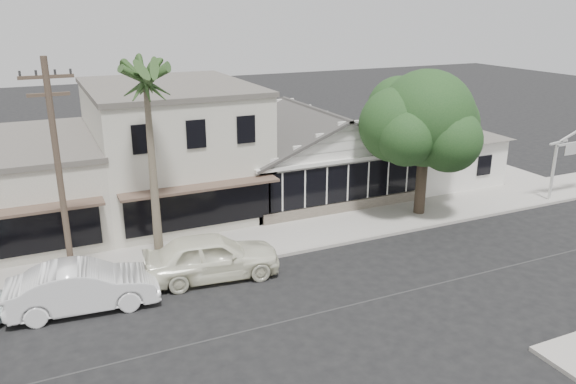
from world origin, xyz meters
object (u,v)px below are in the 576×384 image
car_0 (212,256)px  shade_tree (422,121)px  car_1 (83,287)px  utility_pole (59,176)px

car_0 → shade_tree: size_ratio=0.72×
car_0 → shade_tree: shade_tree is taller
car_1 → shade_tree: 17.86m
utility_pole → shade_tree: utility_pole is taller
utility_pole → shade_tree: bearing=5.7°
utility_pole → car_1: (0.27, -1.28, -3.91)m
shade_tree → car_0: bearing=-168.0°
utility_pole → car_1: size_ratio=1.70×
utility_pole → car_0: (5.27, -0.84, -3.85)m
car_0 → car_1: car_0 is taller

